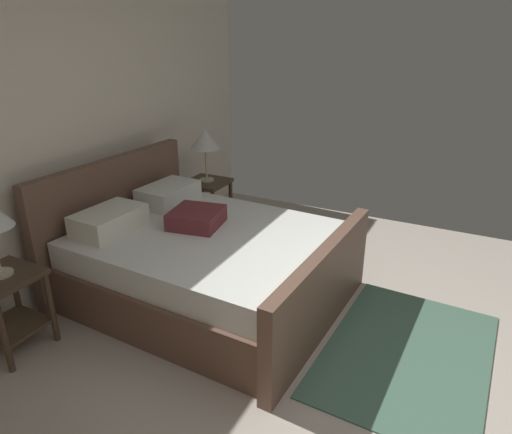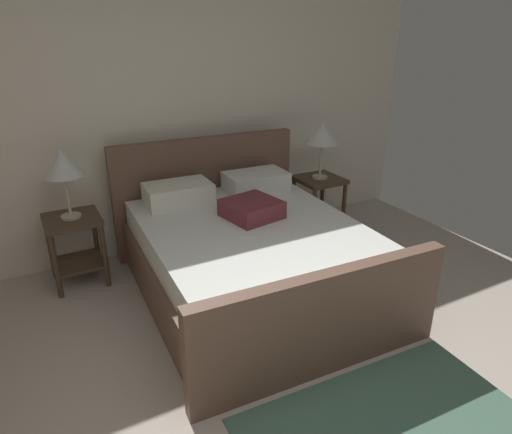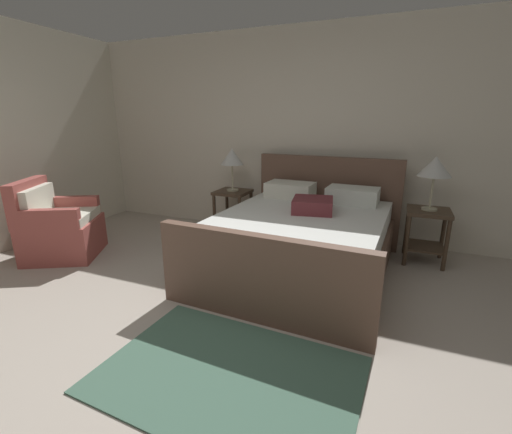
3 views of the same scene
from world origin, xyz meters
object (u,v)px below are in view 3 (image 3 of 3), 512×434
bed (302,239)px  table_lamp_left (232,158)px  nightstand_right (427,227)px  nightstand_left (233,205)px  armchair (58,227)px  table_lamp_right (435,168)px

bed → table_lamp_left: 1.63m
nightstand_right → table_lamp_left: table_lamp_left is taller
nightstand_left → armchair: armchair is taller
armchair → nightstand_left: bearing=46.0°
nightstand_right → nightstand_left: bearing=177.3°
nightstand_left → table_lamp_left: bearing=104.0°
bed → nightstand_right: size_ratio=3.73×
nightstand_right → table_lamp_right: bearing=53.1°
nightstand_right → table_lamp_left: (-2.42, 0.11, 0.64)m
nightstand_right → armchair: 4.15m
armchair → bed: bearing=14.6°
bed → armchair: bed is taller
nightstand_right → bed: bearing=-149.1°
bed → armchair: 2.78m
table_lamp_right → nightstand_left: size_ratio=0.95×
table_lamp_left → armchair: bearing=-134.0°
bed → nightstand_left: bed is taller
nightstand_right → table_lamp_right: (0.00, 0.00, 0.65)m
nightstand_left → table_lamp_left: 0.64m
bed → table_lamp_left: size_ratio=3.94×
table_lamp_right → armchair: table_lamp_right is taller
table_lamp_right → bed: bearing=-149.1°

